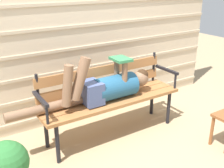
{
  "coord_description": "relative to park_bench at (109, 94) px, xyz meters",
  "views": [
    {
      "loc": [
        -1.56,
        -2.39,
        1.79
      ],
      "look_at": [
        0.0,
        0.05,
        0.66
      ],
      "focal_mm": 44.16,
      "sensor_mm": 36.0,
      "label": 1
    }
  ],
  "objects": [
    {
      "name": "ground_plane",
      "position": [
        0.0,
        -0.12,
        -0.51
      ],
      "size": [
        12.0,
        12.0,
        0.0
      ],
      "primitive_type": "plane",
      "color": "tan"
    },
    {
      "name": "house_siding",
      "position": [
        0.0,
        0.59,
        0.71
      ],
      "size": [
        4.25,
        0.08,
        2.45
      ],
      "color": "beige",
      "rests_on": "ground"
    },
    {
      "name": "park_bench",
      "position": [
        0.0,
        0.0,
        0.0
      ],
      "size": [
        1.72,
        0.44,
        0.86
      ],
      "color": "#9E6638",
      "rests_on": "ground"
    },
    {
      "name": "reclining_person",
      "position": [
        -0.09,
        -0.07,
        0.13
      ],
      "size": [
        1.69,
        0.27,
        0.58
      ],
      "color": "#23567A"
    }
  ]
}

